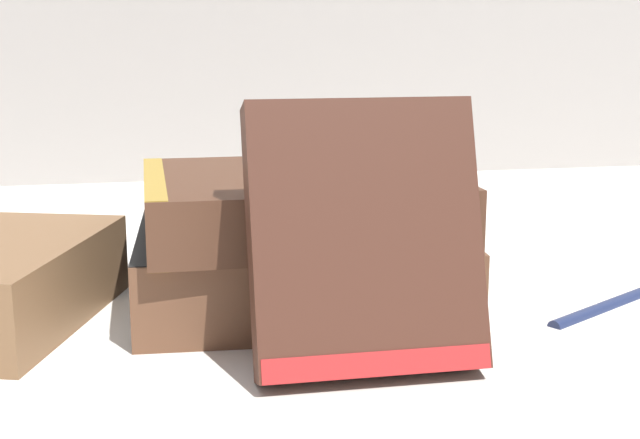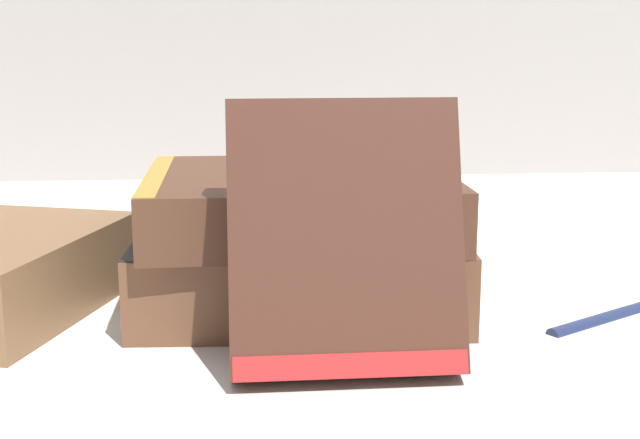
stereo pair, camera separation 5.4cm
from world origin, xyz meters
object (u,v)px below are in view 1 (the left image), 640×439
object	(u,v)px
book_flat_top	(287,202)
fountain_pen	(619,296)
book_flat_bottom	(288,264)
pocket_watch	(332,166)
reading_glasses	(211,238)
book_leaning_front	(365,247)

from	to	relation	value
book_flat_top	fountain_pen	bearing A→B (deg)	-10.43
book_flat_bottom	fountain_pen	bearing A→B (deg)	-9.81
pocket_watch	reading_glasses	xyz separation A→B (m)	(-0.06, 0.18, -0.09)
book_flat_bottom	book_leaning_front	bearing A→B (deg)	-77.51
book_flat_top	pocket_watch	distance (m)	0.04
book_flat_top	book_leaning_front	size ratio (longest dim) A/B	1.33
pocket_watch	fountain_pen	xyz separation A→B (m)	(0.18, -0.04, -0.08)
book_leaning_front	fountain_pen	distance (m)	0.21
book_leaning_front	fountain_pen	size ratio (longest dim) A/B	1.07
book_leaning_front	pocket_watch	xyz separation A→B (m)	(0.01, 0.11, 0.02)
book_flat_top	reading_glasses	size ratio (longest dim) A/B	1.64
fountain_pen	book_leaning_front	bearing A→B (deg)	171.18
book_flat_bottom	reading_glasses	bearing A→B (deg)	105.32
book_flat_bottom	reading_glasses	xyz separation A→B (m)	(-0.04, 0.17, -0.02)
pocket_watch	fountain_pen	size ratio (longest dim) A/B	0.39
book_leaning_front	reading_glasses	bearing A→B (deg)	100.84
book_leaning_front	fountain_pen	bearing A→B (deg)	21.98
book_flat_top	reading_glasses	xyz separation A→B (m)	(-0.03, 0.18, -0.06)
book_leaning_front	pocket_watch	size ratio (longest dim) A/B	2.75
pocket_watch	book_flat_top	bearing A→B (deg)	-178.10
book_flat_bottom	fountain_pen	xyz separation A→B (m)	(0.20, -0.05, -0.02)
book_flat_bottom	pocket_watch	bearing A→B (deg)	-14.66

